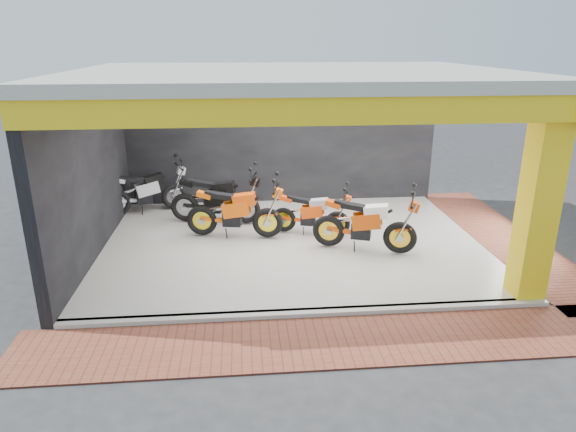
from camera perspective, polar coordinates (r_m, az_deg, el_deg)
name	(u,v)px	position (r m, az deg, el deg)	size (l,w,h in m)	color
ground	(303,287)	(9.38, 1.72, -7.93)	(80.00, 80.00, 0.00)	#2D2D30
showroom_floor	(292,243)	(11.17, 0.50, -3.06)	(8.00, 6.00, 0.10)	silver
showroom_ceiling	(293,75)	(10.37, 0.56, 15.43)	(8.40, 6.40, 0.20)	beige
back_wall	(281,140)	(13.67, -0.78, 8.49)	(8.20, 0.20, 3.50)	black
left_wall	(89,172)	(11.03, -21.25, 4.62)	(0.20, 6.20, 3.50)	black
corner_column	(539,202)	(9.28, 26.10, 1.41)	(0.50, 0.50, 3.50)	yellow
header_beam_front	(314,110)	(7.43, 2.92, 11.65)	(8.40, 0.30, 0.40)	yellow
header_beam_right	(488,89)	(11.50, 21.36, 13.03)	(0.30, 6.40, 0.40)	yellow
floor_kerb	(311,313)	(8.47, 2.56, -10.74)	(8.00, 0.20, 0.10)	silver
paver_front	(318,342)	(7.83, 3.34, -13.78)	(9.00, 1.40, 0.03)	brown
paver_right	(504,238)	(12.57, 22.85, -2.22)	(1.40, 7.00, 0.03)	brown
moto_hero	(401,222)	(10.49, 12.45, -0.70)	(2.26, 0.84, 1.38)	#DC4809
moto_row_a	(338,212)	(11.29, 5.56, 0.48)	(1.88, 0.70, 1.15)	#F8480A
moto_row_b	(246,196)	(12.00, -4.72, 2.25)	(2.28, 0.85, 1.40)	black
moto_row_c	(267,208)	(11.10, -2.31, 0.85)	(2.26, 0.84, 1.38)	#FF5F0A
moto_row_d	(173,184)	(13.38, -12.62, 3.45)	(2.17, 0.80, 1.32)	#B0B3B9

